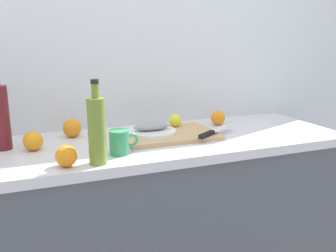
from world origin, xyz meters
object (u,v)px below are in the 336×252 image
object	(u,v)px
chef_knife	(212,132)
wine_bottle	(0,116)
cutting_board	(168,134)
fish_fillet	(152,126)
orange_0	(66,156)
lemon_0	(175,121)
olive_oil_bottle	(97,130)
white_plate	(152,132)
coffee_mug_0	(120,142)

from	to	relation	value
chef_knife	wine_bottle	size ratio (longest dim) A/B	0.74
cutting_board	wine_bottle	size ratio (longest dim) A/B	1.24
fish_fillet	orange_0	world-z (taller)	orange_0
orange_0	fish_fillet	bearing A→B (deg)	32.46
lemon_0	olive_oil_bottle	bearing A→B (deg)	-142.00
chef_knife	lemon_0	distance (m)	0.22
chef_knife	white_plate	bearing A→B (deg)	121.86
white_plate	cutting_board	bearing A→B (deg)	-9.06
orange_0	coffee_mug_0	bearing A→B (deg)	18.14
chef_knife	olive_oil_bottle	size ratio (longest dim) A/B	0.84
white_plate	lemon_0	distance (m)	0.17
olive_oil_bottle	orange_0	size ratio (longest dim) A/B	3.96
white_plate	fish_fillet	size ratio (longest dim) A/B	1.33
white_plate	olive_oil_bottle	world-z (taller)	olive_oil_bottle
white_plate	lemon_0	xyz separation A→B (m)	(0.15, 0.08, 0.02)
white_plate	orange_0	distance (m)	0.48
fish_fillet	chef_knife	distance (m)	0.28
white_plate	orange_0	bearing A→B (deg)	-147.54
wine_bottle	cutting_board	bearing A→B (deg)	-5.28
coffee_mug_0	chef_knife	bearing A→B (deg)	9.65
wine_bottle	coffee_mug_0	size ratio (longest dim) A/B	2.96
coffee_mug_0	orange_0	xyz separation A→B (m)	(-0.21, -0.07, -0.01)
white_plate	fish_fillet	bearing A→B (deg)	0.00
white_plate	wine_bottle	world-z (taller)	wine_bottle
fish_fillet	lemon_0	world-z (taller)	lemon_0
white_plate	orange_0	size ratio (longest dim) A/B	2.93
fish_fillet	olive_oil_bottle	world-z (taller)	olive_oil_bottle
white_plate	fish_fillet	distance (m)	0.03
white_plate	wine_bottle	distance (m)	0.64
cutting_board	fish_fillet	size ratio (longest dim) A/B	2.54
chef_knife	wine_bottle	bearing A→B (deg)	135.45
orange_0	chef_knife	bearing A→B (deg)	12.44
olive_oil_bottle	coffee_mug_0	distance (m)	0.15
white_plate	lemon_0	size ratio (longest dim) A/B	3.71
white_plate	coffee_mug_0	xyz separation A→B (m)	(-0.20, -0.19, 0.02)
lemon_0	orange_0	bearing A→B (deg)	-148.71
cutting_board	chef_knife	world-z (taller)	chef_knife
cutting_board	olive_oil_bottle	bearing A→B (deg)	-145.34
fish_fillet	coffee_mug_0	world-z (taller)	coffee_mug_0
fish_fillet	chef_knife	size ratio (longest dim) A/B	0.66
fish_fillet	lemon_0	bearing A→B (deg)	27.98
fish_fillet	wine_bottle	size ratio (longest dim) A/B	0.49
cutting_board	orange_0	xyz separation A→B (m)	(-0.48, -0.25, 0.03)
cutting_board	fish_fillet	bearing A→B (deg)	170.94
fish_fillet	chef_knife	world-z (taller)	fish_fillet
lemon_0	coffee_mug_0	size ratio (longest dim) A/B	0.52
olive_oil_bottle	white_plate	bearing A→B (deg)	42.21
lemon_0	wine_bottle	bearing A→B (deg)	-178.01
lemon_0	wine_bottle	xyz separation A→B (m)	(-0.78, -0.03, 0.09)
cutting_board	orange_0	size ratio (longest dim) A/B	5.56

